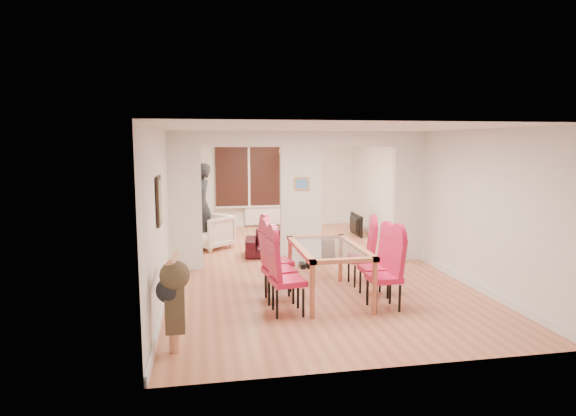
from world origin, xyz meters
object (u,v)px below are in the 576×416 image
object	(u,v)px
sofa	(289,243)
bottle	(303,222)
dining_chair_lc	(278,257)
coffee_table	(299,233)
dining_chair_rc	(362,254)
bowl	(294,227)
dining_chair_ra	(384,272)
armchair	(210,232)
dining_chair_rb	(374,264)
person	(202,205)
dining_chair_la	(288,275)
dining_table	(328,272)
television	(353,225)
dining_chair_lb	(279,265)

from	to	relation	value
sofa	bottle	world-z (taller)	bottle
dining_chair_lc	sofa	distance (m)	2.41
coffee_table	bottle	bearing A→B (deg)	-5.92
dining_chair_rc	bowl	bearing A→B (deg)	103.63
dining_chair_ra	armchair	xyz separation A→B (m)	(-2.37, 4.50, -0.16)
dining_chair_rb	bottle	bearing A→B (deg)	88.89
bottle	bowl	size ratio (longest dim) A/B	1.41
person	bottle	distance (m)	2.62
dining_chair_lc	person	distance (m)	3.93
armchair	bowl	size ratio (longest dim) A/B	3.90
dining_chair_ra	sofa	distance (m)	3.57
dining_chair_la	person	bearing A→B (deg)	95.30
dining_chair_lc	dining_chair_rb	distance (m)	1.55
dining_chair_la	person	xyz separation A→B (m)	(-1.16, 4.84, 0.40)
dining_chair_ra	bowl	world-z (taller)	dining_chair_ra
dining_table	dining_chair_la	distance (m)	0.94
dining_chair_rb	bowl	size ratio (longest dim) A/B	4.77
dining_chair_lc	dining_chair_ra	xyz separation A→B (m)	(1.36, -1.17, -0.01)
dining_table	bottle	world-z (taller)	dining_table
dining_table	dining_chair_rc	bearing A→B (deg)	38.96
dining_chair_la	television	world-z (taller)	dining_chair_la
television	bowl	distance (m)	1.56
television	dining_chair_lc	bearing A→B (deg)	149.58
dining_chair_lc	dining_chair_ra	world-z (taller)	dining_chair_lc
dining_chair_la	coffee_table	bearing A→B (deg)	68.66
dining_chair_lb	dining_chair_ra	world-z (taller)	dining_chair_lb
dining_chair_rc	sofa	distance (m)	2.43
dining_chair_la	dining_chair_lb	world-z (taller)	dining_chair_la
coffee_table	bowl	world-z (taller)	bowl
dining_chair_rc	armchair	xyz separation A→B (m)	(-2.45, 3.28, -0.14)
armchair	coffee_table	xyz separation A→B (m)	(2.22, 0.86, -0.26)
television	dining_chair_lb	bearing A→B (deg)	152.11
person	dining_table	bearing A→B (deg)	38.08
dining_chair_lb	bowl	distance (m)	4.90
bottle	dining_chair_la	bearing A→B (deg)	-104.31
television	coffee_table	xyz separation A→B (m)	(-1.44, -0.06, -0.15)
dining_chair_ra	coffee_table	xyz separation A→B (m)	(-0.15, 5.36, -0.42)
dining_chair_rb	sofa	xyz separation A→B (m)	(-0.81, 2.91, -0.24)
sofa	bowl	world-z (taller)	sofa
dining_chair_rb	armchair	bearing A→B (deg)	119.45
sofa	television	bearing A→B (deg)	50.61
dining_chair_rb	dining_chair_rc	bearing A→B (deg)	86.51
armchair	person	size ratio (longest dim) A/B	0.44
dining_chair_lc	sofa	size ratio (longest dim) A/B	0.59
dining_chair_lb	television	size ratio (longest dim) A/B	1.16
armchair	dining_chair_la	bearing A→B (deg)	-28.42
dining_chair_lb	television	distance (m)	5.53
dining_chair_rb	bowl	bearing A→B (deg)	91.70
sofa	bottle	distance (m)	1.99
dining_chair_ra	bottle	world-z (taller)	dining_chair_ra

